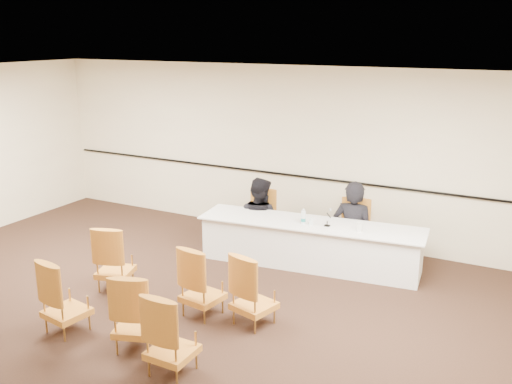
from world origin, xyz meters
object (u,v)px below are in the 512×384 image
at_px(panelist_second, 259,224).
at_px(water_bottle, 303,217).
at_px(aud_chair_front_left, 115,257).
at_px(aud_chair_front_mid, 202,281).
at_px(panel_table, 310,244).
at_px(panelist_main_chair, 353,230).
at_px(aud_chair_front_right, 254,289).
at_px(aud_chair_back_left, 65,295).
at_px(panelist_main, 352,236).
at_px(panelist_second_chair, 259,219).
at_px(aud_chair_back_right, 172,333).
at_px(coffee_cup, 360,227).
at_px(microphone, 327,218).
at_px(aud_chair_back_mid, 136,310).
at_px(drinking_glass, 311,221).

height_order(panelist_second, water_bottle, panelist_second).
height_order(aud_chair_front_left, aud_chair_front_mid, same).
relative_size(panel_table, panelist_main_chair, 3.67).
height_order(aud_chair_front_right, aud_chair_back_left, same).
bearing_deg(panelist_main, panelist_second_chair, 2.95).
height_order(panelist_main, aud_chair_back_right, panelist_main).
height_order(coffee_cup, aud_chair_front_left, aud_chair_front_left).
distance_m(panel_table, aud_chair_front_mid, 2.24).
relative_size(microphone, aud_chair_back_right, 0.27).
relative_size(panelist_second_chair, water_bottle, 3.94).
relative_size(aud_chair_front_left, aud_chair_back_mid, 1.00).
bearing_deg(water_bottle, aud_chair_back_left, -118.70).
distance_m(drinking_glass, aud_chair_front_left, 2.95).
height_order(coffee_cup, aud_chair_front_right, aud_chair_front_right).
relative_size(drinking_glass, aud_chair_front_left, 0.11).
relative_size(aud_chair_back_left, aud_chair_back_mid, 1.00).
distance_m(panelist_second, panelist_second_chair, 0.09).
xyz_separation_m(panelist_main, microphone, (-0.21, -0.62, 0.46)).
xyz_separation_m(panelist_second, aud_chair_front_right, (1.21, -2.48, 0.09)).
bearing_deg(panelist_main_chair, coffee_cup, -71.11).
bearing_deg(aud_chair_back_right, panelist_second, 104.29).
bearing_deg(aud_chair_back_right, panel_table, 87.82).
bearing_deg(panel_table, aud_chair_front_mid, -111.67).
bearing_deg(water_bottle, panelist_second_chair, 153.28).
height_order(panelist_second_chair, drinking_glass, panelist_second_chair).
bearing_deg(panel_table, aud_chair_back_right, -99.20).
distance_m(aud_chair_back_left, aud_chair_back_mid, 1.00).
distance_m(panel_table, aud_chair_back_right, 3.42).
distance_m(coffee_cup, aud_chair_front_mid, 2.55).
bearing_deg(aud_chair_back_right, drinking_glass, 87.04).
xyz_separation_m(panelist_second_chair, microphone, (1.38, -0.44, 0.35)).
xyz_separation_m(panelist_second_chair, drinking_glass, (1.14, -0.48, 0.27)).
height_order(aud_chair_front_left, aud_chair_back_right, same).
height_order(microphone, coffee_cup, microphone).
distance_m(coffee_cup, aud_chair_front_left, 3.56).
bearing_deg(water_bottle, panelist_main_chair, 50.90).
xyz_separation_m(panelist_main, water_bottle, (-0.57, -0.70, 0.45)).
bearing_deg(panelist_second_chair, water_bottle, -33.31).
bearing_deg(aud_chair_front_mid, drinking_glass, 81.57).
bearing_deg(panel_table, aud_chair_back_left, -125.49).
height_order(panelist_main_chair, microphone, same).
bearing_deg(aud_chair_back_left, panelist_second, 87.84).
height_order(water_bottle, aud_chair_front_left, aud_chair_front_left).
bearing_deg(panelist_main, aud_chair_back_left, 55.60).
relative_size(panelist_second_chair, aud_chair_back_mid, 1.00).
relative_size(panelist_second, aud_chair_front_left, 1.70).
height_order(drinking_glass, aud_chair_back_right, aud_chair_back_right).
height_order(aud_chair_front_left, aud_chair_back_mid, same).
bearing_deg(coffee_cup, panelist_main_chair, 115.47).
bearing_deg(water_bottle, panelist_main, 50.90).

